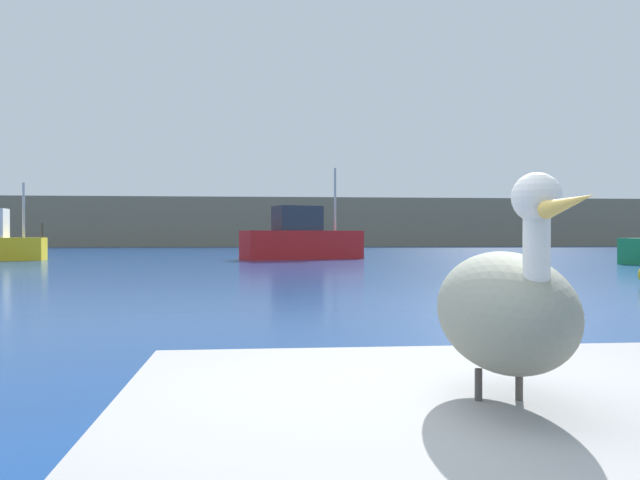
% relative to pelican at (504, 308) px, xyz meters
% --- Properties ---
extents(hillside_backdrop, '(140.00, 13.00, 5.04)m').
position_rel_pelican_xyz_m(hillside_backdrop, '(-0.95, 71.61, 1.56)').
color(hillside_backdrop, '#7F755B').
rests_on(hillside_backdrop, ground).
extents(pier_dock, '(3.03, 2.66, 0.60)m').
position_rel_pelican_xyz_m(pier_dock, '(0.00, 0.01, -0.67)').
color(pier_dock, '#959595').
rests_on(pier_dock, ground).
extents(pelican, '(0.51, 1.27, 0.86)m').
position_rel_pelican_xyz_m(pelican, '(0.00, 0.00, 0.00)').
color(pelican, gray).
rests_on(pelican, pier_dock).
extents(fishing_boat_red, '(6.35, 3.71, 4.67)m').
position_rel_pelican_xyz_m(fishing_boat_red, '(1.30, 31.02, 0.04)').
color(fishing_boat_red, red).
rests_on(fishing_boat_red, ground).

